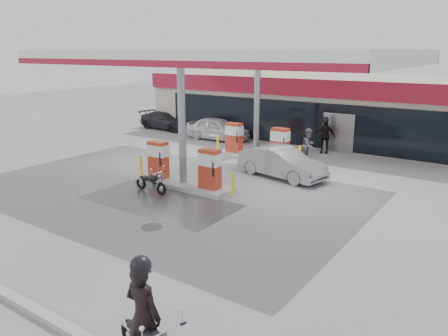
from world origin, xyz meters
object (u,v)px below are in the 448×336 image
at_px(pump_island_near, 183,170).
at_px(biker_walking, 325,136).
at_px(sedan_white, 218,129).
at_px(attendant, 308,145).
at_px(parked_motorcycle, 151,183).
at_px(biker_main, 143,315).
at_px(pump_island_far, 256,145).
at_px(parked_car_left, 166,121).
at_px(hatchback_silver, 282,162).

height_order(pump_island_near, biker_walking, biker_walking).
bearing_deg(sedan_white, attendant, -106.38).
xyz_separation_m(parked_motorcycle, sedan_white, (-4.09, 10.30, 0.33)).
bearing_deg(parked_motorcycle, biker_walking, 78.81).
bearing_deg(sedan_white, parked_motorcycle, -159.52).
bearing_deg(biker_main, biker_walking, -80.57).
bearing_deg(parked_motorcycle, sedan_white, 116.16).
bearing_deg(pump_island_far, pump_island_near, -90.00).
bearing_deg(attendant, biker_main, -159.68).
relative_size(pump_island_far, biker_walking, 2.69).
relative_size(pump_island_far, parked_car_left, 1.18).
bearing_deg(parked_motorcycle, pump_island_near, 72.69).
bearing_deg(attendant, pump_island_near, 166.56).
height_order(pump_island_far, attendant, pump_island_far).
distance_m(pump_island_near, biker_main, 10.87).
xyz_separation_m(attendant, parked_car_left, (-12.52, 3.00, -0.23)).
distance_m(sedan_white, parked_car_left, 5.47).
xyz_separation_m(pump_island_near, parked_motorcycle, (-0.54, -1.36, -0.31)).
relative_size(biker_main, biker_walking, 1.07).
relative_size(parked_car_left, biker_walking, 2.28).
relative_size(parked_motorcycle, biker_walking, 0.91).
distance_m(pump_island_near, parked_car_left, 14.14).
bearing_deg(biker_main, hatchback_silver, -76.43).
bearing_deg(hatchback_silver, parked_motorcycle, 156.78).
xyz_separation_m(pump_island_far, biker_main, (6.44, -14.76, 0.31)).
xyz_separation_m(pump_island_far, sedan_white, (-4.63, 2.95, 0.01)).
distance_m(pump_island_near, biker_walking, 9.63).
distance_m(pump_island_far, hatchback_silver, 3.66).
distance_m(attendant, biker_walking, 2.31).
bearing_deg(pump_island_far, hatchback_silver, -41.00).
relative_size(biker_main, parked_car_left, 0.47).
relative_size(pump_island_far, hatchback_silver, 1.23).
relative_size(pump_island_near, parked_motorcycle, 2.94).
xyz_separation_m(pump_island_far, parked_car_left, (-10.00, 4.00, -0.08)).
bearing_deg(parked_motorcycle, hatchback_silver, 60.83).
distance_m(biker_main, sedan_white, 20.88).
xyz_separation_m(biker_main, hatchback_silver, (-3.67, 12.36, -0.33)).
bearing_deg(hatchback_silver, pump_island_near, 152.98).
distance_m(pump_island_far, parked_car_left, 10.77).
bearing_deg(pump_island_near, pump_island_far, 90.00).
xyz_separation_m(biker_main, parked_motorcycle, (-6.98, 7.40, -0.62)).
xyz_separation_m(pump_island_far, parked_motorcycle, (-0.54, -7.36, -0.31)).
height_order(sedan_white, parked_car_left, sedan_white).
xyz_separation_m(sedan_white, biker_walking, (7.09, 0.36, 0.23)).
bearing_deg(pump_island_far, attendant, 21.62).
bearing_deg(hatchback_silver, attendant, 14.47).
height_order(parked_motorcycle, attendant, attendant).
relative_size(pump_island_far, biker_main, 2.52).
xyz_separation_m(parked_car_left, biker_walking, (12.46, -0.69, 0.32)).
xyz_separation_m(sedan_white, hatchback_silver, (7.39, -5.35, -0.03)).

